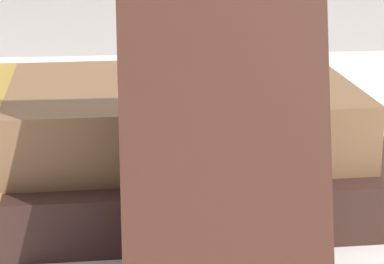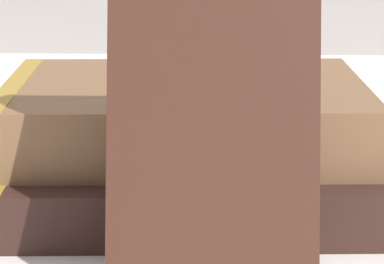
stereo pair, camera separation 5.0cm
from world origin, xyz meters
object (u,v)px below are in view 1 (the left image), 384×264
object	(u,v)px
book_flat_bottom	(184,175)
book_leaning_front	(215,154)
book_flat_top	(163,115)
pocket_watch	(234,82)

from	to	relation	value
book_flat_bottom	book_leaning_front	size ratio (longest dim) A/B	1.72
book_flat_top	book_leaning_front	world-z (taller)	book_leaning_front
book_flat_top	pocket_watch	size ratio (longest dim) A/B	3.81
book_flat_bottom	book_leaning_front	xyz separation A→B (m)	(0.01, -0.11, 0.05)
book_leaning_front	book_flat_top	bearing A→B (deg)	98.62
book_flat_bottom	book_flat_top	size ratio (longest dim) A/B	1.11
book_flat_bottom	book_leaning_front	world-z (taller)	book_leaning_front
book_flat_top	book_leaning_front	bearing A→B (deg)	-83.75
book_flat_top	pocket_watch	xyz separation A→B (m)	(0.04, -0.01, 0.02)
book_leaning_front	pocket_watch	world-z (taller)	book_leaning_front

